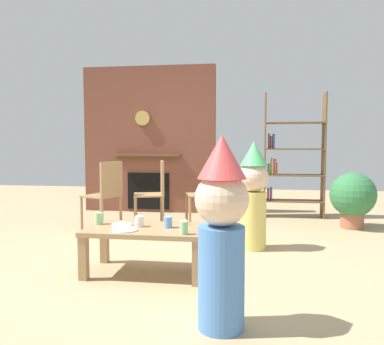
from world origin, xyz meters
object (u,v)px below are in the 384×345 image
coffee_table (146,235)px  dining_chair_right (208,190)px  paper_cup_near_right (168,222)px  dining_chair_left (106,191)px  paper_cup_near_left (139,221)px  dining_chair_middle (156,190)px  potted_plant_tall (353,197)px  paper_cup_center (99,218)px  paper_plate_rear (125,230)px  child_with_cone_hat (222,227)px  bookshelf (290,160)px  child_in_pink (253,192)px  paper_cup_far_left (184,228)px  birthday_cake_slice (186,222)px  paper_plate_front (122,224)px

coffee_table → dining_chair_right: bearing=79.8°
paper_cup_near_right → dining_chair_left: dining_chair_left is taller
coffee_table → paper_cup_near_left: size_ratio=11.21×
dining_chair_middle → coffee_table: bearing=85.5°
dining_chair_left → potted_plant_tall: (3.24, 0.52, -0.08)m
coffee_table → paper_cup_center: bearing=171.1°
paper_plate_rear → paper_cup_near_left: bearing=65.2°
child_with_cone_hat → dining_chair_left: (-1.67, 2.51, -0.11)m
bookshelf → child_in_pink: bookshelf is taller
dining_chair_middle → child_with_cone_hat: bearing=95.7°
paper_cup_far_left → child_in_pink: 1.27m
coffee_table → potted_plant_tall: (2.27, 2.13, 0.09)m
paper_cup_near_left → paper_plate_rear: size_ratio=0.42×
paper_cup_center → birthday_cake_slice: bearing=3.9°
paper_cup_far_left → child_with_cone_hat: (0.34, -0.71, 0.17)m
potted_plant_tall → dining_chair_left: bearing=-170.8°
potted_plant_tall → paper_cup_far_left: bearing=-129.4°
bookshelf → potted_plant_tall: 1.13m
paper_cup_far_left → dining_chair_left: dining_chair_left is taller
bookshelf → child_with_cone_hat: (-0.81, -3.74, -0.26)m
paper_plate_rear → dining_chair_middle: 2.00m
paper_cup_center → dining_chair_middle: bearing=86.8°
paper_cup_near_right → paper_plate_rear: size_ratio=0.44×
potted_plant_tall → child_with_cone_hat: bearing=-117.3°
paper_cup_near_left → paper_cup_near_right: bearing=-2.1°
coffee_table → dining_chair_middle: dining_chair_middle is taller
paper_plate_rear → paper_cup_far_left: bearing=-6.6°
coffee_table → dining_chair_right: 1.98m
coffee_table → dining_chair_middle: size_ratio=1.15×
paper_plate_front → potted_plant_tall: (2.51, 2.06, 0.02)m
child_in_pink → dining_chair_right: child_in_pink is taller
bookshelf → potted_plant_tall: bookshelf is taller
birthday_cake_slice → child_in_pink: bearing=52.6°
paper_plate_front → dining_chair_right: (0.59, 1.88, 0.10)m
paper_cup_near_right → paper_plate_front: bearing=173.5°
coffee_table → child_in_pink: child_in_pink is taller
paper_plate_rear → child_with_cone_hat: size_ratio=0.18×
paper_cup_far_left → child_with_cone_hat: bearing=-64.0°
child_in_pink → bookshelf: bearing=-151.5°
paper_plate_front → paper_cup_far_left: bearing=-24.0°
paper_cup_near_right → paper_plate_rear: bearing=-154.6°
paper_cup_far_left → birthday_cake_slice: paper_cup_far_left is taller
coffee_table → dining_chair_middle: bearing=101.0°
dining_chair_middle → dining_chair_right: size_ratio=1.00×
child_with_cone_hat → paper_plate_front: bearing=6.2°
paper_cup_near_right → paper_plate_front: paper_cup_near_right is taller
dining_chair_middle → child_in_pink: bearing=128.8°
paper_cup_far_left → paper_plate_rear: (-0.51, 0.06, -0.05)m
paper_plate_front → child_in_pink: bearing=36.0°
paper_cup_center → child_in_pink: bearing=31.3°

